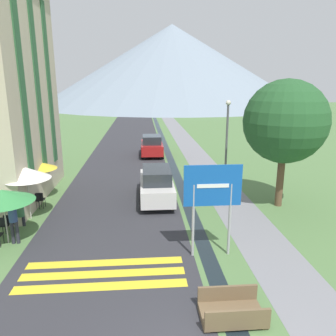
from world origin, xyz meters
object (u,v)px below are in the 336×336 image
at_px(parked_car_near, 156,184).
at_px(person_seated_near, 20,211).
at_px(cafe_chair_far_left, 36,199).
at_px(streetlamp, 227,139).
at_px(cafe_umbrella_rear_yellow, 37,165).
at_px(cafe_chair_near_left, 3,224).
at_px(cafe_chair_far_right, 40,199).
at_px(cafe_umbrella_front_green, 2,196).
at_px(road_sign, 212,195).
at_px(person_standing_terrace, 13,220).
at_px(footbridge, 232,311).
at_px(cafe_chair_near_right, 10,222).
at_px(cafe_umbrella_middle_white, 26,173).
at_px(tree_by_path, 285,122).
at_px(parked_car_far, 152,146).
at_px(person_seated_far, 23,201).

bearing_deg(parked_car_near, person_seated_near, -155.14).
xyz_separation_m(cafe_chair_far_left, streetlamp, (10.14, 1.89, 2.61)).
bearing_deg(cafe_umbrella_rear_yellow, cafe_chair_near_left, -91.53).
relative_size(cafe_umbrella_rear_yellow, streetlamp, 0.40).
xyz_separation_m(cafe_chair_near_left, person_seated_near, (0.38, 0.94, 0.17)).
xyz_separation_m(cafe_chair_far_right, person_seated_near, (-0.20, -2.11, 0.17)).
xyz_separation_m(cafe_chair_far_right, cafe_umbrella_front_green, (-0.19, -3.69, 1.46)).
relative_size(road_sign, cafe_umbrella_rear_yellow, 1.61).
bearing_deg(cafe_umbrella_front_green, person_standing_terrace, -15.45).
height_order(footbridge, cafe_chair_far_right, cafe_chair_far_right).
distance_m(cafe_chair_near_right, cafe_umbrella_rear_yellow, 4.49).
bearing_deg(road_sign, person_standing_terrace, 168.68).
relative_size(cafe_umbrella_middle_white, person_seated_near, 2.00).
xyz_separation_m(person_seated_near, tree_by_path, (12.43, 1.54, 3.66)).
distance_m(cafe_chair_far_right, cafe_umbrella_rear_yellow, 2.07).
bearing_deg(cafe_chair_far_left, parked_car_far, 84.17).
bearing_deg(person_standing_terrace, tree_by_path, 14.93).
height_order(cafe_chair_near_right, cafe_chair_near_left, same).
xyz_separation_m(cafe_umbrella_front_green, cafe_umbrella_middle_white, (0.13, 2.39, 0.24)).
distance_m(footbridge, streetlamp, 11.16).
bearing_deg(streetlamp, cafe_chair_near_left, -155.27).
xyz_separation_m(streetlamp, tree_by_path, (2.25, -2.38, 1.22)).
bearing_deg(cafe_chair_far_left, person_seated_near, -69.35).
relative_size(footbridge, cafe_umbrella_middle_white, 0.68).
relative_size(road_sign, person_seated_far, 2.81).
xyz_separation_m(road_sign, tree_by_path, (4.55, 4.73, 1.99)).
distance_m(cafe_umbrella_front_green, person_standing_terrace, 1.02).
xyz_separation_m(cafe_umbrella_rear_yellow, person_seated_near, (0.26, -3.57, -1.23)).
distance_m(parked_car_far, cafe_chair_near_left, 16.36).
relative_size(streetlamp, tree_by_path, 0.82).
bearing_deg(parked_car_near, cafe_chair_far_right, -172.87).
bearing_deg(road_sign, parked_car_near, 105.92).
relative_size(cafe_chair_far_left, cafe_umbrella_middle_white, 0.34).
xyz_separation_m(cafe_chair_near_left, cafe_umbrella_front_green, (0.39, -0.65, 1.46)).
bearing_deg(person_seated_far, person_seated_near, -74.50).
bearing_deg(tree_by_path, cafe_chair_far_left, 177.74).
bearing_deg(cafe_chair_near_left, cafe_umbrella_rear_yellow, 77.92).
distance_m(parked_car_far, cafe_umbrella_rear_yellow, 12.35).
xyz_separation_m(cafe_umbrella_rear_yellow, streetlamp, (10.43, 0.36, 1.21)).
height_order(footbridge, person_standing_terrace, person_standing_terrace).
distance_m(cafe_umbrella_rear_yellow, person_seated_near, 3.78).
bearing_deg(footbridge, cafe_chair_far_right, 130.98).
distance_m(parked_car_near, person_standing_terrace, 7.36).
bearing_deg(cafe_chair_near_right, person_seated_near, 82.13).
relative_size(cafe_umbrella_front_green, person_standing_terrace, 1.37).
height_order(road_sign, person_seated_far, road_sign).
xyz_separation_m(parked_car_far, streetlamp, (3.93, -10.09, 2.21)).
bearing_deg(cafe_umbrella_front_green, cafe_chair_near_right, 104.65).
height_order(cafe_chair_far_right, person_standing_terrace, person_standing_terrace).
height_order(footbridge, parked_car_far, parked_car_far).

